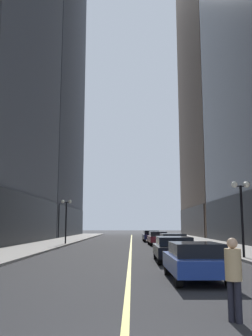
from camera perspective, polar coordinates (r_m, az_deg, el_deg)
ground_plane at (r=39.39m, az=0.81°, el=-11.84°), size 200.00×200.00×0.00m
sidewalk_left at (r=40.27m, az=-11.26°, el=-11.51°), size 4.50×78.00×0.15m
sidewalk_right at (r=40.21m, az=12.89°, el=-11.46°), size 4.50×78.00×0.15m
lane_centre_stripe at (r=39.39m, az=0.81°, el=-11.84°), size 0.16×70.00×0.01m
building_right_far at (r=77.18m, az=14.98°, el=21.55°), size 14.33×26.00×81.81m
car_blue at (r=13.31m, az=10.88°, el=-14.10°), size 1.92×4.24×1.32m
car_black at (r=19.84m, az=7.53°, el=-12.45°), size 1.96×4.57×1.32m
car_white at (r=27.00m, az=7.38°, el=-11.54°), size 2.00×4.10×1.32m
car_maroon at (r=35.87m, az=5.02°, el=-10.94°), size 1.86×4.58×1.32m
car_navy at (r=43.45m, az=3.98°, el=-10.61°), size 1.98×4.23×1.32m
pedestrian_in_tan_trench at (r=7.96m, az=16.65°, el=-15.58°), size 0.48×0.48×1.67m
street_lamp_left_far at (r=36.31m, az=-9.45°, el=-6.82°), size 1.06×0.36×4.43m
street_lamp_right_mid at (r=21.77m, az=17.78°, el=-5.11°), size 1.06×0.36×4.43m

